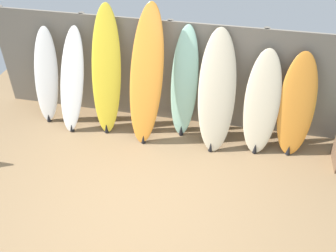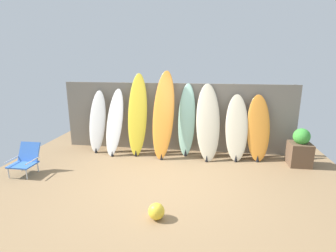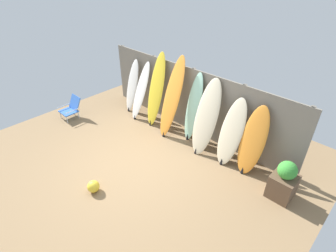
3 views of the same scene
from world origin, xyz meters
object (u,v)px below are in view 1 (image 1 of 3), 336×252
Objects in this scene: surfboard_orange_7 at (297,106)px; surfboard_cream_6 at (262,103)px; surfboard_cream_5 at (217,92)px; surfboard_yellow_2 at (106,72)px; surfboard_orange_3 at (146,77)px; surfboard_white_0 at (46,76)px; surfboard_seafoam_4 at (184,84)px; surfboard_white_1 at (72,81)px.

surfboard_cream_6 is at bearing -175.49° from surfboard_orange_7.
surfboard_yellow_2 is at bearing 178.39° from surfboard_cream_5.
surfboard_orange_3 is 1.36× the size of surfboard_orange_7.
surfboard_cream_6 is (0.69, 0.04, -0.13)m from surfboard_cream_5.
surfboard_white_0 is 1.13m from surfboard_yellow_2.
surfboard_cream_5 is (1.78, -0.05, -0.11)m from surfboard_yellow_2.
surfboard_white_1 is at bearing -174.35° from surfboard_seafoam_4.
surfboard_white_0 is 2.36m from surfboard_seafoam_4.
surfboard_yellow_2 reaches higher than surfboard_white_1.
surfboard_orange_3 is at bearing -160.68° from surfboard_seafoam_4.
surfboard_cream_5 is at bearing -1.75° from surfboard_white_0.
surfboard_orange_3 reaches higher than surfboard_white_1.
surfboard_yellow_2 is 0.96× the size of surfboard_orange_3.
surfboard_white_1 is at bearing -179.63° from surfboard_cream_5.
surfboard_cream_5 is 1.22m from surfboard_orange_7.
surfboard_seafoam_4 is at bearing 5.34° from surfboard_yellow_2.
surfboard_white_1 is 3.07m from surfboard_cream_6.
surfboard_yellow_2 is (0.59, 0.07, 0.20)m from surfboard_white_1.
surfboard_white_0 is 0.75× the size of surfboard_orange_3.
surfboard_cream_6 is (3.07, 0.05, -0.04)m from surfboard_white_1.
surfboard_orange_7 is at bearing 3.70° from surfboard_cream_5.
surfboard_seafoam_4 is 1.00× the size of surfboard_cream_5.
surfboard_seafoam_4 is (1.25, 0.12, -0.13)m from surfboard_yellow_2.
surfboard_cream_6 is (3.58, -0.05, -0.02)m from surfboard_white_0.
surfboard_orange_7 is (4.10, -0.01, -0.02)m from surfboard_white_0.
surfboard_seafoam_4 is at bearing 177.09° from surfboard_orange_7.
surfboard_white_1 is (0.51, -0.10, 0.02)m from surfboard_white_0.
surfboard_orange_7 reaches higher than surfboard_cream_6.
surfboard_white_1 is at bearing -178.51° from surfboard_orange_7.
surfboard_cream_5 is at bearing 0.37° from surfboard_white_1.
surfboard_white_0 is 4.10m from surfboard_orange_7.
surfboard_yellow_2 reaches higher than surfboard_seafoam_4.
surfboard_white_0 is 3.58m from surfboard_cream_6.
surfboard_orange_3 is 1.36× the size of surfboard_cream_6.
surfboard_orange_7 is (2.31, 0.11, -0.28)m from surfboard_orange_3.
surfboard_seafoam_4 reaches higher than surfboard_white_0.
surfboard_orange_7 is (2.99, 0.03, -0.24)m from surfboard_yellow_2.
surfboard_orange_7 is (0.52, 0.04, 0.00)m from surfboard_cream_6.
surfboard_white_1 is at bearing -173.71° from surfboard_yellow_2.
surfboard_orange_3 is 0.62m from surfboard_seafoam_4.
surfboard_seafoam_4 is 1.15× the size of surfboard_orange_7.
surfboard_orange_3 is 1.18× the size of surfboard_seafoam_4.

